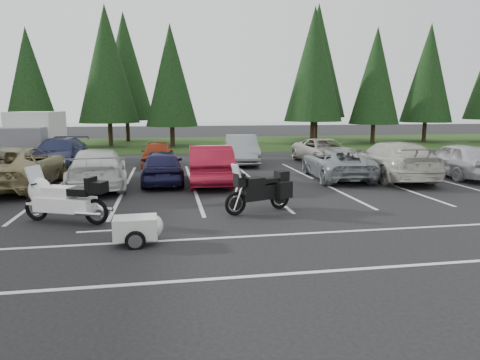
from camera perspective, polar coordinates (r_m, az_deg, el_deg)
name	(u,v)px	position (r m, az deg, el deg)	size (l,w,h in m)	color
ground	(185,207)	(13.90, -7.39, -3.57)	(120.00, 120.00, 0.00)	black
grass_strip	(172,144)	(37.66, -9.02, 4.78)	(80.00, 16.00, 0.01)	#1F3611
lake_water	(195,127)	(68.74, -6.08, 7.02)	(70.00, 50.00, 0.02)	slate
box_truck	(33,138)	(27.13, -25.90, 5.11)	(2.40, 5.60, 2.90)	silver
stall_markings	(182,194)	(15.85, -7.71, -1.91)	(32.00, 16.00, 0.01)	silver
conifer_3	(29,78)	(36.38, -26.34, 12.04)	(3.87, 3.87, 9.02)	#332316
conifer_4	(107,64)	(36.85, -17.32, 14.52)	(4.80, 4.80, 11.17)	#332316
conifer_5	(171,75)	(35.21, -9.20, 13.60)	(4.14, 4.14, 9.63)	#332316
conifer_6	(314,64)	(37.93, 9.85, 14.94)	(4.93, 4.93, 11.48)	#332316
conifer_7	(376,76)	(39.75, 17.65, 13.08)	(4.27, 4.27, 9.94)	#332316
conifer_8	(428,73)	(43.21, 23.83, 12.89)	(4.53, 4.53, 10.56)	#332316
conifer_back_b	(125,67)	(41.32, -15.09, 14.39)	(4.97, 4.97, 11.58)	#332316
conifer_back_c	(318,61)	(43.08, 10.31, 15.33)	(5.50, 5.50, 12.81)	#332316
car_near_2	(17,167)	(18.92, -27.58, 1.50)	(2.76, 5.98, 1.66)	#8D8051
car_near_3	(98,168)	(17.86, -18.45, 1.51)	(2.18, 5.36, 1.56)	silver
car_near_4	(162,166)	(18.16, -10.33, 1.80)	(1.71, 4.24, 1.44)	#18173B
car_near_5	(210,164)	(17.92, -4.02, 2.11)	(1.71, 4.91, 1.62)	maroon
car_near_6	(336,163)	(19.64, 12.72, 2.19)	(2.26, 4.91, 1.36)	gray
car_near_7	(392,160)	(20.23, 19.63, 2.52)	(2.34, 5.77, 1.67)	beige
car_near_8	(458,160)	(21.95, 27.10, 2.43)	(1.87, 4.66, 1.59)	#BAB9BF
car_far_1	(59,154)	(24.05, -22.97, 3.25)	(2.20, 5.42, 1.57)	#1D2348
car_far_2	(158,154)	(23.36, -10.93, 3.45)	(1.63, 4.06, 1.38)	maroon
car_far_3	(241,150)	(24.18, 0.19, 4.09)	(1.69, 4.86, 1.60)	gray
car_far_4	(324,151)	(24.82, 11.14, 3.82)	(2.32, 5.03, 1.40)	#B6AFA6
touring_motorcycle	(65,195)	(12.69, -22.35, -1.82)	(2.87, 0.88, 1.59)	white
cargo_trailer	(136,230)	(10.32, -13.76, -6.55)	(1.44, 0.81, 0.67)	silver
adventure_motorcycle	(258,187)	(12.96, 2.48, -0.94)	(2.57, 0.89, 1.56)	black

